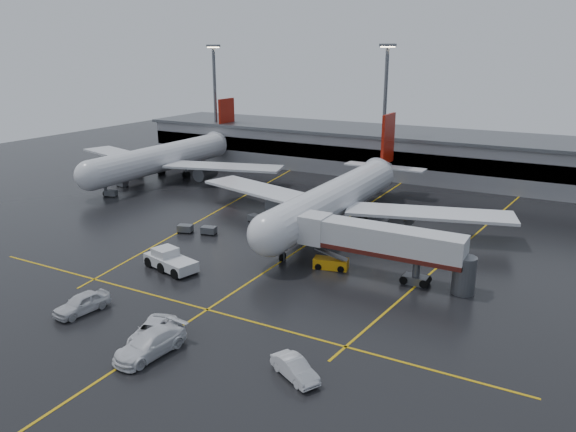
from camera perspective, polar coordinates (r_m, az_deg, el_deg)
The scene contains 22 objects.
ground at distance 72.53m, azimuth 2.15°, elevation -2.85°, with size 220.00×220.00×0.00m, color black.
apron_line_centre at distance 72.53m, azimuth 2.15°, elevation -2.84°, with size 0.25×90.00×0.02m, color gold.
apron_line_stop at distance 55.27m, azimuth -8.33°, elevation -9.53°, with size 60.00×0.25×0.02m, color gold.
apron_line_left at distance 90.58m, azimuth -6.33°, elevation 1.09°, with size 0.25×70.00×0.02m, color gold.
apron_line_right at distance 76.20m, azimuth 17.83°, elevation -2.69°, with size 0.25×70.00×0.02m, color gold.
terminal at distance 115.00m, azimuth 13.06°, elevation 6.31°, with size 122.00×19.00×8.60m.
light_mast_left at distance 128.21m, azimuth -7.54°, elevation 12.21°, with size 3.00×1.20×25.45m.
light_mast_mid at distance 109.52m, azimuth 9.97°, elevation 11.35°, with size 3.00×1.20×25.45m.
main_airliner at distance 79.71m, azimuth 5.33°, elevation 2.07°, with size 48.80×45.60×14.10m.
second_airliner at distance 111.93m, azimuth -12.25°, elevation 6.03°, with size 48.80×45.60×14.10m.
jet_bridge at distance 61.67m, azimuth 9.55°, elevation -2.79°, with size 19.90×3.40×6.05m.
pushback_tractor at distance 65.31m, azimuth -12.10°, elevation -4.57°, with size 7.45×4.49×2.49m.
belt_loader at distance 64.43m, azimuth 4.45°, elevation -4.88°, with size 4.23×2.58×2.51m.
service_van_a at distance 50.58m, azimuth -13.82°, elevation -11.48°, with size 2.67×5.79×1.61m, color white.
service_van_b at distance 48.36m, azimuth -14.03°, elevation -12.66°, with size 2.73×6.72×1.95m, color white.
service_van_c at distance 44.18m, azimuth 0.71°, elevation -15.45°, with size 1.65×4.73×1.56m, color silver.
service_van_d at distance 57.39m, azimuth -20.50°, elevation -8.42°, with size 2.23×5.55×1.89m, color silver.
baggage_cart_a at distance 76.57m, azimuth -8.17°, elevation -1.45°, with size 2.23×1.70×1.12m.
baggage_cart_b at distance 77.86m, azimuth -10.56°, elevation -1.26°, with size 2.30×1.86×1.12m.
baggage_cart_c at distance 81.28m, azimuth -3.40°, elevation -0.22°, with size 2.26×1.75×1.12m.
baggage_cart_d at distance 106.97m, azimuth -16.72°, elevation 3.24°, with size 2.18×1.59×1.12m.
baggage_cart_e at distance 100.29m, azimuth -17.81°, elevation 2.28°, with size 2.31×1.87×1.12m.
Camera 1 is at (30.55, -61.12, 24.33)m, focal length 34.46 mm.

